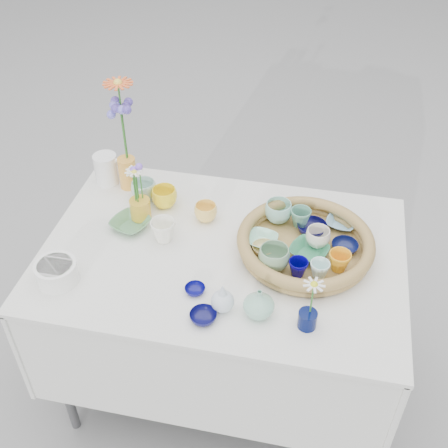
% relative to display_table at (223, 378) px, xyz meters
% --- Properties ---
extents(ground, '(80.00, 80.00, 0.00)m').
position_rel_display_table_xyz_m(ground, '(0.00, 0.00, 0.00)').
color(ground, '#959595').
extents(display_table, '(1.26, 0.86, 0.77)m').
position_rel_display_table_xyz_m(display_table, '(0.00, 0.00, 0.00)').
color(display_table, silver).
rests_on(display_table, ground).
extents(wicker_tray, '(0.47, 0.47, 0.08)m').
position_rel_display_table_xyz_m(wicker_tray, '(0.28, 0.05, 0.80)').
color(wicker_tray, olive).
rests_on(wicker_tray, display_table).
extents(tray_ceramic_0, '(0.11, 0.11, 0.03)m').
position_rel_display_table_xyz_m(tray_ceramic_0, '(0.30, 0.14, 0.80)').
color(tray_ceramic_0, '#0A093B').
rests_on(tray_ceramic_0, wicker_tray).
extents(tray_ceramic_1, '(0.10, 0.10, 0.03)m').
position_rel_display_table_xyz_m(tray_ceramic_1, '(0.41, 0.07, 0.80)').
color(tray_ceramic_1, '#0B1241').
rests_on(tray_ceramic_1, wicker_tray).
extents(tray_ceramic_2, '(0.08, 0.08, 0.07)m').
position_rel_display_table_xyz_m(tray_ceramic_2, '(0.40, -0.03, 0.82)').
color(tray_ceramic_2, orange).
rests_on(tray_ceramic_2, wicker_tray).
extents(tray_ceramic_3, '(0.17, 0.17, 0.03)m').
position_rel_display_table_xyz_m(tray_ceramic_3, '(0.30, 0.02, 0.80)').
color(tray_ceramic_3, '#317E57').
rests_on(tray_ceramic_3, wicker_tray).
extents(tray_ceramic_4, '(0.13, 0.13, 0.08)m').
position_rel_display_table_xyz_m(tray_ceramic_4, '(0.19, -0.06, 0.82)').
color(tray_ceramic_4, gray).
rests_on(tray_ceramic_4, wicker_tray).
extents(tray_ceramic_5, '(0.13, 0.13, 0.03)m').
position_rel_display_table_xyz_m(tray_ceramic_5, '(0.13, 0.05, 0.80)').
color(tray_ceramic_5, '#9FE8C8').
rests_on(tray_ceramic_5, wicker_tray).
extents(tray_ceramic_6, '(0.12, 0.12, 0.08)m').
position_rel_display_table_xyz_m(tray_ceramic_6, '(0.17, 0.18, 0.82)').
color(tray_ceramic_6, '#8FCCBD').
rests_on(tray_ceramic_6, wicker_tray).
extents(tray_ceramic_7, '(0.09, 0.09, 0.07)m').
position_rel_display_table_xyz_m(tray_ceramic_7, '(0.32, 0.08, 0.82)').
color(tray_ceramic_7, white).
rests_on(tray_ceramic_7, wicker_tray).
extents(tray_ceramic_8, '(0.13, 0.13, 0.03)m').
position_rel_display_table_xyz_m(tray_ceramic_8, '(0.40, 0.20, 0.80)').
color(tray_ceramic_8, '#7CB0D2').
rests_on(tray_ceramic_8, wicker_tray).
extents(tray_ceramic_9, '(0.07, 0.07, 0.06)m').
position_rel_display_table_xyz_m(tray_ceramic_9, '(0.27, -0.08, 0.81)').
color(tray_ceramic_9, '#050067').
rests_on(tray_ceramic_9, wicker_tray).
extents(tray_ceramic_10, '(0.11, 0.11, 0.03)m').
position_rel_display_table_xyz_m(tray_ceramic_10, '(0.14, 0.00, 0.80)').
color(tray_ceramic_10, '#DDBA72').
rests_on(tray_ceramic_10, wicker_tray).
extents(tray_ceramic_11, '(0.09, 0.09, 0.06)m').
position_rel_display_table_xyz_m(tray_ceramic_11, '(0.34, -0.08, 0.81)').
color(tray_ceramic_11, silver).
rests_on(tray_ceramic_11, wicker_tray).
extents(tray_ceramic_12, '(0.09, 0.09, 0.07)m').
position_rel_display_table_xyz_m(tray_ceramic_12, '(0.25, 0.17, 0.82)').
color(tray_ceramic_12, '#56947B').
rests_on(tray_ceramic_12, wicker_tray).
extents(loose_ceramic_0, '(0.10, 0.10, 0.08)m').
position_rel_display_table_xyz_m(loose_ceramic_0, '(-0.27, 0.20, 0.80)').
color(loose_ceramic_0, yellow).
rests_on(loose_ceramic_0, display_table).
extents(loose_ceramic_1, '(0.11, 0.11, 0.07)m').
position_rel_display_table_xyz_m(loose_ceramic_1, '(-0.10, 0.16, 0.80)').
color(loose_ceramic_1, '#FFCF5D').
rests_on(loose_ceramic_1, display_table).
extents(loose_ceramic_2, '(0.18, 0.18, 0.03)m').
position_rel_display_table_xyz_m(loose_ceramic_2, '(-0.36, 0.05, 0.78)').
color(loose_ceramic_2, '#5A9263').
rests_on(loose_ceramic_2, display_table).
extents(loose_ceramic_3, '(0.10, 0.10, 0.08)m').
position_rel_display_table_xyz_m(loose_ceramic_3, '(-0.22, 0.01, 0.81)').
color(loose_ceramic_3, white).
rests_on(loose_ceramic_3, display_table).
extents(loose_ceramic_4, '(0.08, 0.08, 0.02)m').
position_rel_display_table_xyz_m(loose_ceramic_4, '(-0.05, -0.21, 0.78)').
color(loose_ceramic_4, '#08085F').
rests_on(loose_ceramic_4, display_table).
extents(loose_ceramic_5, '(0.12, 0.12, 0.08)m').
position_rel_display_table_xyz_m(loose_ceramic_5, '(-0.36, 0.23, 0.80)').
color(loose_ceramic_5, '#A7CCBD').
rests_on(loose_ceramic_5, display_table).
extents(loose_ceramic_6, '(0.10, 0.10, 0.03)m').
position_rel_display_table_xyz_m(loose_ceramic_6, '(0.01, -0.32, 0.78)').
color(loose_ceramic_6, '#0A0A43').
rests_on(loose_ceramic_6, display_table).
extents(fluted_bowl, '(0.15, 0.15, 0.07)m').
position_rel_display_table_xyz_m(fluted_bowl, '(-0.50, -0.25, 0.80)').
color(fluted_bowl, white).
rests_on(fluted_bowl, display_table).
extents(bud_vase_paleblue, '(0.09, 0.09, 0.11)m').
position_rel_display_table_xyz_m(bud_vase_paleblue, '(0.06, -0.26, 0.82)').
color(bud_vase_paleblue, silver).
rests_on(bud_vase_paleblue, display_table).
extents(bud_vase_seafoam, '(0.12, 0.12, 0.10)m').
position_rel_display_table_xyz_m(bud_vase_seafoam, '(0.17, -0.26, 0.82)').
color(bud_vase_seafoam, '#8AC4A9').
rests_on(bud_vase_seafoam, display_table).
extents(bud_vase_cobalt, '(0.07, 0.07, 0.06)m').
position_rel_display_table_xyz_m(bud_vase_cobalt, '(0.32, -0.28, 0.79)').
color(bud_vase_cobalt, '#030B3C').
rests_on(bud_vase_cobalt, display_table).
extents(single_daisy, '(0.09, 0.09, 0.13)m').
position_rel_display_table_xyz_m(single_daisy, '(0.32, -0.27, 0.88)').
color(single_daisy, white).
rests_on(single_daisy, bud_vase_cobalt).
extents(tall_vase_yellow, '(0.09, 0.09, 0.13)m').
position_rel_display_table_xyz_m(tall_vase_yellow, '(-0.45, 0.29, 0.83)').
color(tall_vase_yellow, gold).
rests_on(tall_vase_yellow, display_table).
extents(gerbera, '(0.16, 0.16, 0.33)m').
position_rel_display_table_xyz_m(gerbera, '(-0.44, 0.31, 1.05)').
color(gerbera, orange).
rests_on(gerbera, tall_vase_yellow).
extents(hydrangea, '(0.11, 0.11, 0.29)m').
position_rel_display_table_xyz_m(hydrangea, '(-0.44, 0.30, 1.00)').
color(hydrangea, '#5443AF').
rests_on(hydrangea, tall_vase_yellow).
extents(white_pitcher, '(0.14, 0.11, 0.12)m').
position_rel_display_table_xyz_m(white_pitcher, '(-0.54, 0.31, 0.83)').
color(white_pitcher, white).
rests_on(white_pitcher, display_table).
extents(daisy_cup, '(0.09, 0.09, 0.08)m').
position_rel_display_table_xyz_m(daisy_cup, '(-0.34, 0.11, 0.81)').
color(daisy_cup, gold).
rests_on(daisy_cup, display_table).
extents(daisy_posy, '(0.11, 0.11, 0.17)m').
position_rel_display_table_xyz_m(daisy_posy, '(-0.34, 0.12, 0.93)').
color(daisy_posy, white).
rests_on(daisy_posy, daisy_cup).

